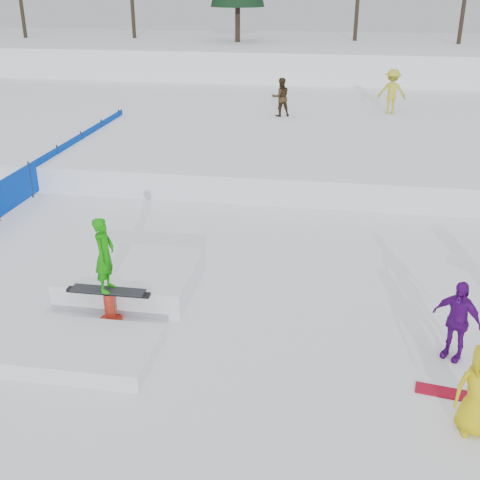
% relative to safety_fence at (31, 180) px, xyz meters
% --- Properties ---
extents(ground, '(120.00, 120.00, 0.00)m').
position_rel_safety_fence_xyz_m(ground, '(6.50, -6.60, -0.55)').
color(ground, white).
extents(snow_berm, '(60.00, 14.00, 2.40)m').
position_rel_safety_fence_xyz_m(snow_berm, '(6.50, 23.40, 0.65)').
color(snow_berm, white).
rests_on(snow_berm, ground).
extents(snow_midrise, '(50.00, 18.00, 0.80)m').
position_rel_safety_fence_xyz_m(snow_midrise, '(6.50, 9.40, -0.15)').
color(snow_midrise, white).
rests_on(snow_midrise, ground).
extents(safety_fence, '(0.05, 16.00, 1.10)m').
position_rel_safety_fence_xyz_m(safety_fence, '(0.00, 0.00, 0.00)').
color(safety_fence, '#002EA7').
rests_on(safety_fence, ground).
extents(walker_olive, '(0.91, 0.81, 1.53)m').
position_rel_safety_fence_xyz_m(walker_olive, '(6.47, 8.81, 1.02)').
color(walker_olive, black).
rests_on(walker_olive, snow_midrise).
extents(walker_ygreen, '(1.19, 0.73, 1.79)m').
position_rel_safety_fence_xyz_m(walker_ygreen, '(10.92, 10.09, 1.15)').
color(walker_ygreen, '#A9A725').
rests_on(walker_ygreen, snow_midrise).
extents(spectator_purple, '(0.91, 0.77, 1.46)m').
position_rel_safety_fence_xyz_m(spectator_purple, '(11.00, -6.48, 0.18)').
color(spectator_purple, '#4A0970').
rests_on(spectator_purple, ground).
extents(spectator_yellow, '(0.73, 0.50, 1.43)m').
position_rel_safety_fence_xyz_m(spectator_yellow, '(11.02, -8.35, 0.16)').
color(spectator_yellow, '#CBB70B').
rests_on(spectator_yellow, ground).
extents(loose_board_red, '(1.43, 0.49, 0.03)m').
position_rel_safety_fence_xyz_m(loose_board_red, '(11.00, -7.57, -0.54)').
color(loose_board_red, maroon).
rests_on(loose_board_red, ground).
extents(jib_rail_feature, '(2.60, 4.40, 2.11)m').
position_rel_safety_fence_xyz_m(jib_rail_feature, '(4.80, -5.76, -0.25)').
color(jib_rail_feature, white).
rests_on(jib_rail_feature, ground).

